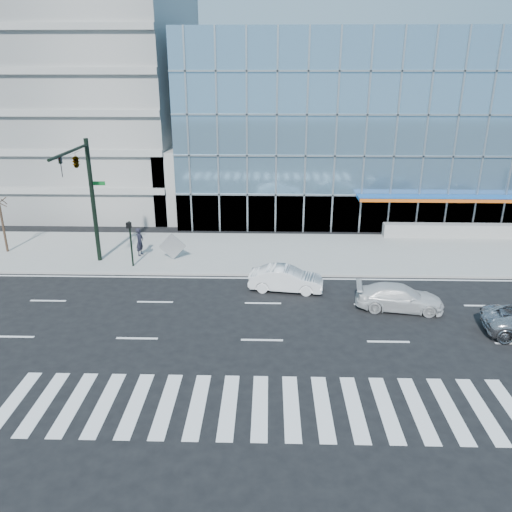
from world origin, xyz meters
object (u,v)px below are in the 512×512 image
(ped_signal_post, at_px, (130,237))
(white_sedan, at_px, (286,279))
(pedestrian, at_px, (140,242))
(tilted_panel, at_px, (172,246))
(traffic_signal, at_px, (81,175))
(white_suv, at_px, (399,297))

(ped_signal_post, height_order, white_sedan, ped_signal_post)
(pedestrian, relative_size, tilted_panel, 1.49)
(traffic_signal, xyz_separation_m, white_suv, (18.30, -5.04, -5.50))
(traffic_signal, height_order, tilted_panel, traffic_signal)
(traffic_signal, distance_m, white_sedan, 13.74)
(white_suv, bearing_deg, tilted_panel, 71.08)
(traffic_signal, relative_size, tilted_panel, 6.15)
(white_suv, bearing_deg, white_sedan, 76.95)
(ped_signal_post, height_order, pedestrian, ped_signal_post)
(white_sedan, distance_m, tilted_panel, 8.67)
(ped_signal_post, bearing_deg, tilted_panel, 28.79)
(traffic_signal, bearing_deg, tilted_panel, 19.02)
(ped_signal_post, xyz_separation_m, white_suv, (15.81, -5.41, -1.47))
(white_sedan, bearing_deg, traffic_signal, 84.65)
(pedestrian, bearing_deg, ped_signal_post, -168.60)
(traffic_signal, distance_m, tilted_panel, 7.25)
(white_suv, xyz_separation_m, white_sedan, (-6.00, 2.27, 0.04))
(traffic_signal, relative_size, pedestrian, 4.13)
(ped_signal_post, xyz_separation_m, white_sedan, (9.81, -3.14, -1.44))
(white_suv, bearing_deg, ped_signal_post, 78.76)
(white_suv, distance_m, tilted_panel, 15.02)
(ped_signal_post, bearing_deg, white_sedan, -17.77)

